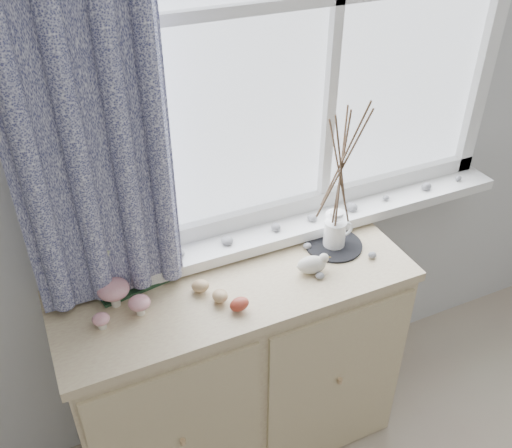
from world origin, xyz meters
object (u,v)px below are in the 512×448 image
object	(u,v)px
botanical_book	(135,265)
toadstool_cluster	(118,296)
twig_pitcher	(342,163)
sideboard	(239,369)

from	to	relation	value
botanical_book	toadstool_cluster	world-z (taller)	botanical_book
twig_pitcher	botanical_book	bearing A→B (deg)	179.93
sideboard	twig_pitcher	distance (m)	0.86
sideboard	botanical_book	world-z (taller)	botanical_book
botanical_book	twig_pitcher	xyz separation A→B (m)	(0.69, -0.06, 0.24)
toadstool_cluster	sideboard	bearing A→B (deg)	-5.37
botanical_book	toadstool_cluster	distance (m)	0.11
sideboard	twig_pitcher	world-z (taller)	twig_pitcher
sideboard	botanical_book	xyz separation A→B (m)	(-0.30, 0.10, 0.53)
sideboard	twig_pitcher	size ratio (longest dim) A/B	2.04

